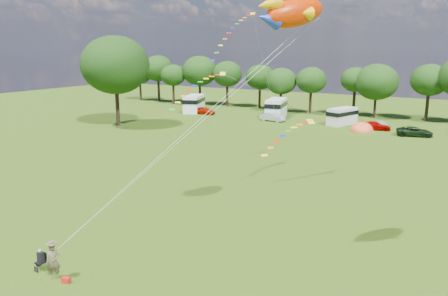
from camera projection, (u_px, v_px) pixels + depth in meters
The scene contains 19 objects.
ground_plane at pixel (161, 234), 27.55m from camera, with size 180.00×180.00×0.00m, color black.
tree_line at pixel (399, 81), 69.89m from camera, with size 102.98×10.98×10.27m.
big_tree at pixel (115, 65), 63.79m from camera, with size 10.00×10.00×13.28m.
car_a at pixel (205, 111), 77.01m from camera, with size 1.56×3.97×1.32m, color #9F1300.
car_b at pixel (273, 117), 69.81m from camera, with size 1.45×3.87×1.37m, color #9FA3A7.
car_c at pixel (376, 126), 62.35m from camera, with size 1.67×3.98×1.19m, color #940200.
car_d at pixel (415, 132), 57.89m from camera, with size 2.11×4.66×1.27m, color black.
campervan_a at pixel (194, 103), 79.68m from camera, with size 4.50×6.72×3.04m.
campervan_b at pixel (276, 107), 73.59m from camera, with size 3.95×6.75×3.10m.
campervan_c at pixel (342, 116), 66.44m from camera, with size 3.79×5.69×2.57m.
tent_orange at pixel (362, 131), 61.71m from camera, with size 3.25×3.55×2.54m.
tent_greyblue at pixel (379, 128), 63.49m from camera, with size 3.02×3.30×2.24m.
kite_flyer at pixel (53, 261), 22.08m from camera, with size 0.69×0.45×1.89m, color brown.
camp_chair at pixel (41, 257), 23.04m from camera, with size 0.48×0.47×1.18m.
kite_bag at pixel (66, 280), 21.83m from camera, with size 0.40×0.26×0.28m, color #B11B10.
fish_kite at pixel (290, 12), 22.21m from camera, with size 3.23×4.07×2.23m.
streamer_kite_a at pixel (236, 29), 51.91m from camera, with size 3.32×5.46×5.75m.
streamer_kite_b at pixel (202, 85), 45.09m from camera, with size 4.29×4.58×3.80m.
streamer_kite_c at pixel (292, 132), 38.61m from camera, with size 3.20×5.03×2.82m.
Camera 1 is at (16.32, -20.16, 11.49)m, focal length 35.00 mm.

